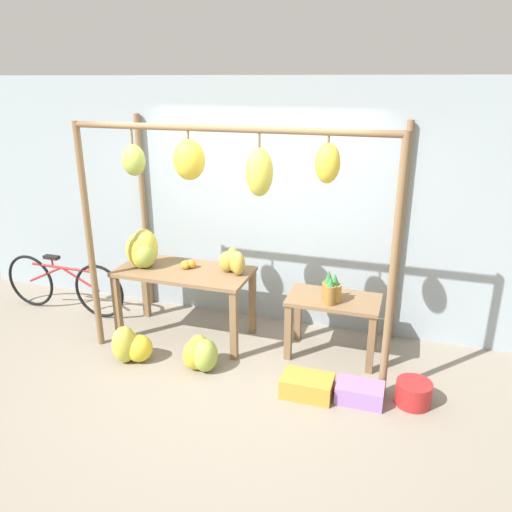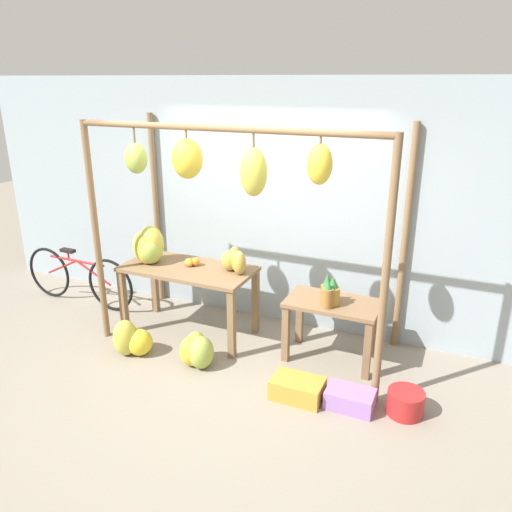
# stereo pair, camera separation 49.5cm
# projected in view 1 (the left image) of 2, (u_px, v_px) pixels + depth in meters

# --- Properties ---
(ground_plane) EXTENTS (20.00, 20.00, 0.00)m
(ground_plane) POSITION_uv_depth(u_px,v_px,m) (223.00, 375.00, 4.93)
(ground_plane) COLOR gray
(shop_wall_back) EXTENTS (8.00, 0.08, 2.80)m
(shop_wall_back) POSITION_uv_depth(u_px,v_px,m) (264.00, 205.00, 5.69)
(shop_wall_back) COLOR #99A8B2
(shop_wall_back) RESTS_ON ground_plane
(stall_awning) EXTENTS (3.10, 1.28, 2.39)m
(stall_awning) POSITION_uv_depth(u_px,v_px,m) (231.00, 190.00, 4.67)
(stall_awning) COLOR brown
(stall_awning) RESTS_ON ground_plane
(display_table_main) EXTENTS (1.46, 0.71, 0.80)m
(display_table_main) POSITION_uv_depth(u_px,v_px,m) (185.00, 280.00, 5.47)
(display_table_main) COLOR brown
(display_table_main) RESTS_ON ground_plane
(display_table_side) EXTENTS (0.94, 0.54, 0.65)m
(display_table_side) POSITION_uv_depth(u_px,v_px,m) (333.00, 311.00, 5.13)
(display_table_side) COLOR brown
(display_table_side) RESTS_ON ground_plane
(banana_pile_on_table) EXTENTS (0.42, 0.39, 0.42)m
(banana_pile_on_table) POSITION_uv_depth(u_px,v_px,m) (142.00, 251.00, 5.47)
(banana_pile_on_table) COLOR #9EB247
(banana_pile_on_table) RESTS_ON display_table_main
(orange_pile) EXTENTS (0.16, 0.15, 0.09)m
(orange_pile) POSITION_uv_depth(u_px,v_px,m) (188.00, 265.00, 5.45)
(orange_pile) COLOR orange
(orange_pile) RESTS_ON display_table_main
(pineapple_cluster) EXTENTS (0.20, 0.23, 0.32)m
(pineapple_cluster) POSITION_uv_depth(u_px,v_px,m) (331.00, 289.00, 4.97)
(pineapple_cluster) COLOR olive
(pineapple_cluster) RESTS_ON display_table_side
(banana_pile_ground_left) EXTENTS (0.48, 0.41, 0.40)m
(banana_pile_ground_left) POSITION_uv_depth(u_px,v_px,m) (131.00, 346.00, 5.13)
(banana_pile_ground_left) COLOR yellow
(banana_pile_ground_left) RESTS_ON ground_plane
(banana_pile_ground_right) EXTENTS (0.40, 0.36, 0.34)m
(banana_pile_ground_right) POSITION_uv_depth(u_px,v_px,m) (199.00, 354.00, 4.99)
(banana_pile_ground_right) COLOR #9EB247
(banana_pile_ground_right) RESTS_ON ground_plane
(fruit_crate_white) EXTENTS (0.47, 0.30, 0.19)m
(fruit_crate_white) POSITION_uv_depth(u_px,v_px,m) (307.00, 386.00, 4.60)
(fruit_crate_white) COLOR orange
(fruit_crate_white) RESTS_ON ground_plane
(blue_bucket) EXTENTS (0.32, 0.32, 0.22)m
(blue_bucket) POSITION_uv_depth(u_px,v_px,m) (413.00, 393.00, 4.46)
(blue_bucket) COLOR #AD2323
(blue_bucket) RESTS_ON ground_plane
(parked_bicycle) EXTENTS (1.71, 0.08, 0.72)m
(parked_bicycle) POSITION_uv_depth(u_px,v_px,m) (64.00, 285.00, 6.17)
(parked_bicycle) COLOR black
(parked_bicycle) RESTS_ON ground_plane
(papaya_pile) EXTENTS (0.37, 0.29, 0.27)m
(papaya_pile) POSITION_uv_depth(u_px,v_px,m) (233.00, 262.00, 5.30)
(papaya_pile) COLOR #B2993D
(papaya_pile) RESTS_ON display_table_main
(fruit_crate_purple) EXTENTS (0.42, 0.27, 0.17)m
(fruit_crate_purple) POSITION_uv_depth(u_px,v_px,m) (360.00, 393.00, 4.51)
(fruit_crate_purple) COLOR #9970B7
(fruit_crate_purple) RESTS_ON ground_plane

